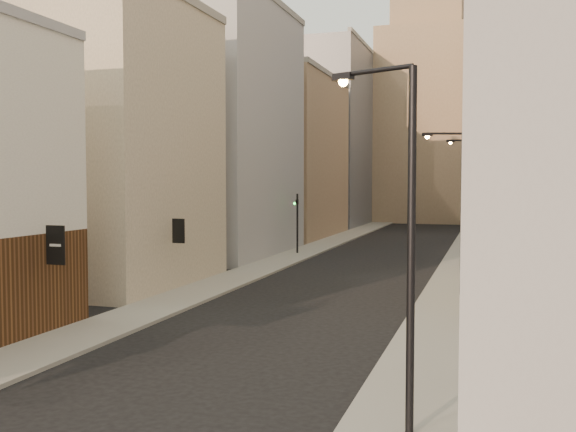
# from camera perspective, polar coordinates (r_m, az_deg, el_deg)

# --- Properties ---
(sidewalk_left) EXTENTS (3.00, 140.00, 0.15)m
(sidewalk_left) POSITION_cam_1_polar(r_m,az_deg,el_deg) (63.46, 3.97, -2.27)
(sidewalk_left) COLOR gray
(sidewalk_left) RESTS_ON ground
(sidewalk_right) EXTENTS (3.00, 140.00, 0.15)m
(sidewalk_right) POSITION_cam_1_polar(r_m,az_deg,el_deg) (61.70, 15.80, -2.53)
(sidewalk_right) COLOR gray
(sidewalk_right) RESTS_ON ground
(left_bldg_beige) EXTENTS (8.00, 12.00, 16.00)m
(left_bldg_beige) POSITION_cam_1_polar(r_m,az_deg,el_deg) (38.36, -14.66, 5.97)
(left_bldg_beige) COLOR gray
(left_bldg_beige) RESTS_ON ground
(left_bldg_grey) EXTENTS (8.00, 16.00, 20.00)m
(left_bldg_grey) POSITION_cam_1_polar(r_m,az_deg,el_deg) (52.68, -5.27, 7.43)
(left_bldg_grey) COLOR #95969A
(left_bldg_grey) RESTS_ON ground
(left_bldg_tan) EXTENTS (8.00, 18.00, 17.00)m
(left_bldg_tan) POSITION_cam_1_polar(r_m,az_deg,el_deg) (69.51, 0.56, 5.16)
(left_bldg_tan) COLOR #8C6F51
(left_bldg_tan) RESTS_ON ground
(left_bldg_wingrid) EXTENTS (8.00, 20.00, 24.00)m
(left_bldg_wingrid) POSITION_cam_1_polar(r_m,az_deg,el_deg) (88.97, 4.38, 6.96)
(left_bldg_wingrid) COLOR gray
(left_bldg_wingrid) RESTS_ON ground
(right_bldg_beige) EXTENTS (8.00, 16.00, 20.00)m
(right_bldg_beige) POSITION_cam_1_polar(r_m,az_deg,el_deg) (36.77, 23.41, 9.07)
(right_bldg_beige) COLOR gray
(right_bldg_beige) RESTS_ON ground
(right_bldg_wingrid) EXTENTS (8.00, 20.00, 26.00)m
(right_bldg_wingrid) POSITION_cam_1_polar(r_m,az_deg,el_deg) (56.92, 21.45, 9.94)
(right_bldg_wingrid) COLOR gray
(right_bldg_wingrid) RESTS_ON ground
(clock_tower) EXTENTS (14.00, 14.00, 44.90)m
(clock_tower) POSITION_cam_1_polar(r_m,az_deg,el_deg) (99.51, 12.29, 9.75)
(clock_tower) COLOR #8C6F51
(clock_tower) RESTS_ON ground
(white_tower) EXTENTS (8.00, 8.00, 41.50)m
(white_tower) POSITION_cam_1_polar(r_m,az_deg,el_deg) (85.33, 18.91, 11.43)
(white_tower) COLOR silver
(white_tower) RESTS_ON ground
(streetlamp_near) EXTENTS (2.15, 1.02, 8.69)m
(streetlamp_near) POSITION_cam_1_polar(r_m,az_deg,el_deg) (15.02, 10.16, -1.00)
(streetlamp_near) COLOR black
(streetlamp_near) RESTS_ON ground
(streetlamp_mid) EXTENTS (2.14, 0.92, 8.51)m
(streetlamp_mid) POSITION_cam_1_polar(r_m,az_deg,el_deg) (34.11, 14.91, 1.06)
(streetlamp_mid) COLOR black
(streetlamp_mid) RESTS_ON ground
(streetlamp_far) EXTENTS (2.23, 1.15, 9.12)m
(streetlamp_far) POSITION_cam_1_polar(r_m,az_deg,el_deg) (49.99, 16.09, 2.06)
(streetlamp_far) COLOR black
(streetlamp_far) RESTS_ON ground
(traffic_light_left) EXTENTS (0.63, 0.60, 5.00)m
(traffic_light_left) POSITION_cam_1_polar(r_m,az_deg,el_deg) (52.32, 0.84, 0.54)
(traffic_light_left) COLOR black
(traffic_light_left) RESTS_ON ground
(traffic_light_right) EXTENTS (0.69, 0.69, 5.00)m
(traffic_light_right) POSITION_cam_1_polar(r_m,az_deg,el_deg) (42.99, 15.75, 0.13)
(traffic_light_right) COLOR black
(traffic_light_right) RESTS_ON ground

